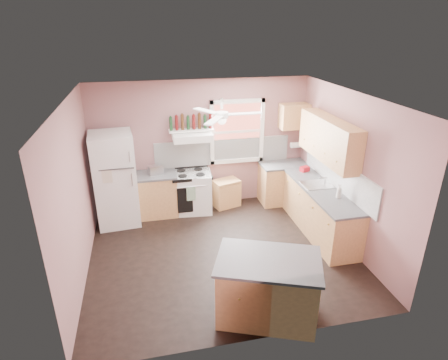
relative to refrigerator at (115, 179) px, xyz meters
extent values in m
plane|color=black|center=(1.79, -1.53, -0.92)|extent=(4.50, 4.50, 0.00)
plane|color=white|center=(1.79, -1.53, 1.78)|extent=(4.50, 4.50, 0.00)
cube|color=#8A5D5D|center=(1.79, 0.50, 0.43)|extent=(4.50, 0.05, 2.70)
cube|color=#8A5D5D|center=(4.06, -1.53, 0.43)|extent=(0.05, 4.00, 2.70)
cube|color=#8A5D5D|center=(-0.49, -1.53, 0.43)|extent=(0.05, 4.00, 2.70)
cube|color=white|center=(2.24, 0.46, 0.25)|extent=(2.90, 0.03, 0.55)
cube|color=white|center=(4.02, -1.23, 0.25)|extent=(0.03, 2.60, 0.55)
cube|color=brown|center=(2.54, 0.46, 0.68)|extent=(1.00, 0.02, 1.20)
cube|color=white|center=(2.54, 0.43, 0.68)|extent=(1.16, 0.07, 1.36)
cube|color=white|center=(0.00, 0.00, 0.00)|extent=(0.84, 0.82, 1.85)
cube|color=#AA7747|center=(0.73, 0.17, -0.49)|extent=(0.90, 0.60, 0.86)
cube|color=#48484B|center=(0.73, 0.17, -0.04)|extent=(0.92, 0.62, 0.04)
cube|color=silver|center=(0.79, 0.17, 0.07)|extent=(0.31, 0.24, 0.18)
cube|color=white|center=(1.49, 0.17, -0.49)|extent=(0.88, 0.72, 0.86)
cube|color=white|center=(1.56, 0.22, 0.70)|extent=(0.78, 0.50, 0.14)
cube|color=white|center=(1.56, 0.34, 0.80)|extent=(0.90, 0.26, 0.03)
cube|color=#AA7747|center=(2.26, 0.22, -0.65)|extent=(0.63, 0.51, 0.55)
cube|color=#AA7747|center=(3.54, 0.17, -0.49)|extent=(1.00, 0.60, 0.86)
cube|color=#AA7747|center=(3.74, -1.23, -0.49)|extent=(0.60, 2.20, 0.86)
cube|color=#48484B|center=(3.54, 0.17, -0.04)|extent=(1.02, 0.62, 0.04)
cube|color=#48484B|center=(3.73, -1.23, -0.04)|extent=(0.62, 2.22, 0.04)
cube|color=silver|center=(3.73, -1.03, -0.03)|extent=(0.55, 0.45, 0.03)
cylinder|color=silver|center=(3.89, -1.03, 0.05)|extent=(0.03, 0.03, 0.14)
cube|color=#AA7747|center=(3.87, -1.03, 0.86)|extent=(0.33, 1.80, 0.76)
cube|color=#AA7747|center=(3.74, 0.30, 0.98)|extent=(0.60, 0.33, 0.52)
cylinder|color=white|center=(3.86, 0.33, 0.33)|extent=(0.26, 0.12, 0.12)
cube|color=#AA7747|center=(2.06, -3.13, -0.49)|extent=(1.49, 1.22, 0.86)
cube|color=#48484B|center=(2.06, -3.13, -0.04)|extent=(1.58, 1.32, 0.04)
cylinder|color=white|center=(1.79, -1.53, 1.53)|extent=(0.20, 0.20, 0.08)
imported|color=silver|center=(3.85, -1.63, 0.10)|extent=(0.13, 0.13, 0.24)
cube|color=#B20F1B|center=(3.78, -0.34, 0.03)|extent=(0.21, 0.17, 0.10)
cylinder|color=#143819|center=(1.16, 0.34, 0.95)|extent=(0.06, 0.06, 0.27)
cylinder|color=#590F0F|center=(1.27, 0.34, 0.96)|extent=(0.06, 0.06, 0.29)
cylinder|color=#3F230F|center=(1.38, 0.34, 0.97)|extent=(0.06, 0.06, 0.31)
cylinder|color=#143819|center=(1.50, 0.34, 0.95)|extent=(0.06, 0.06, 0.27)
cylinder|color=#590F0F|center=(1.61, 0.34, 0.96)|extent=(0.06, 0.06, 0.29)
cylinder|color=#3F230F|center=(1.73, 0.34, 0.97)|extent=(0.06, 0.06, 0.31)
cylinder|color=#143819|center=(1.84, 0.34, 0.95)|extent=(0.06, 0.06, 0.27)
cylinder|color=#590F0F|center=(1.96, 0.34, 0.96)|extent=(0.06, 0.06, 0.29)
camera|label=1|loc=(0.62, -6.95, 2.83)|focal=30.00mm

